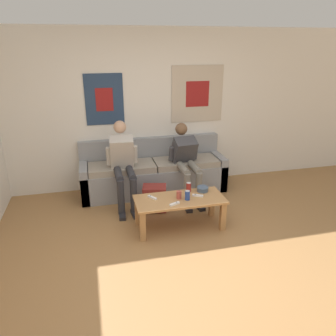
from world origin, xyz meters
TOP-DOWN VIEW (x-y plane):
  - ground_plane at (0.00, 0.00)m, footprint 18.00×18.00m
  - wall_back at (0.00, 2.41)m, footprint 10.00×0.07m
  - couch at (0.04, 2.08)m, footprint 2.33×0.66m
  - coffee_table at (0.15, 0.86)m, footprint 1.17×0.51m
  - person_seated_adult at (-0.48, 1.74)m, footprint 0.47×0.88m
  - person_seated_teen at (0.49, 1.75)m, footprint 0.47×0.95m
  - backpack at (-0.08, 1.41)m, footprint 0.39×0.33m
  - ceramic_bowl at (0.51, 1.00)m, footprint 0.16×0.16m
  - pillar_candle at (0.13, 0.86)m, footprint 0.07×0.07m
  - drink_can_blue at (0.23, 0.80)m, footprint 0.07×0.07m
  - drink_can_red at (0.32, 1.04)m, footprint 0.07×0.07m
  - game_controller_near_left at (0.04, 0.70)m, footprint 0.15×0.09m
  - game_controller_near_right at (-0.20, 0.94)m, footprint 0.11×0.14m
  - game_controller_far_center at (0.39, 0.86)m, footprint 0.14×0.10m

SIDE VIEW (x-z plane):
  - ground_plane at x=0.00m, z-range 0.00..0.00m
  - backpack at x=-0.08m, z-range -0.01..0.36m
  - couch at x=0.04m, z-range -0.12..0.73m
  - coffee_table at x=0.15m, z-range 0.13..0.55m
  - game_controller_near_left at x=0.04m, z-range 0.42..0.45m
  - game_controller_near_right at x=-0.20m, z-range 0.42..0.45m
  - game_controller_far_center at x=0.39m, z-range 0.42..0.45m
  - ceramic_bowl at x=0.51m, z-range 0.42..0.49m
  - pillar_candle at x=0.13m, z-range 0.41..0.53m
  - drink_can_blue at x=0.23m, z-range 0.42..0.54m
  - drink_can_red at x=0.32m, z-range 0.42..0.54m
  - person_seated_teen at x=0.49m, z-range 0.07..1.20m
  - person_seated_adult at x=-0.48m, z-range 0.06..1.30m
  - wall_back at x=0.00m, z-range 0.00..2.55m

